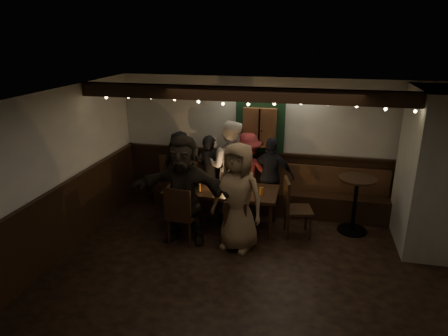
% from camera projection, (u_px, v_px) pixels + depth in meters
% --- Properties ---
extents(room, '(6.02, 5.01, 2.62)m').
position_uv_depth(room, '(325.00, 178.00, 6.71)').
color(room, black).
rests_on(room, ground).
extents(dining_table, '(2.02, 0.86, 0.87)m').
position_uv_depth(dining_table, '(221.00, 192.00, 7.20)').
color(dining_table, black).
rests_on(dining_table, ground).
extents(chair_near_left, '(0.50, 0.50, 1.02)m').
position_uv_depth(chair_near_left, '(180.00, 212.00, 6.59)').
color(chair_near_left, black).
rests_on(chair_near_left, ground).
extents(chair_near_right, '(0.38, 0.38, 0.83)m').
position_uv_depth(chair_near_right, '(236.00, 221.00, 6.51)').
color(chair_near_right, black).
rests_on(chair_near_right, ground).
extents(chair_end, '(0.56, 0.56, 1.03)m').
position_uv_depth(chair_end, '(293.00, 204.00, 6.87)').
color(chair_end, black).
rests_on(chair_end, ground).
extents(high_top, '(0.64, 0.64, 1.02)m').
position_uv_depth(high_top, '(356.00, 198.00, 6.98)').
color(high_top, black).
rests_on(high_top, ground).
extents(person_a, '(0.84, 0.64, 1.55)m').
position_uv_depth(person_a, '(180.00, 169.00, 8.02)').
color(person_a, black).
rests_on(person_a, ground).
extents(person_b, '(0.60, 0.45, 1.50)m').
position_uv_depth(person_b, '(209.00, 172.00, 7.97)').
color(person_b, black).
rests_on(person_b, ground).
extents(person_c, '(0.96, 0.78, 1.83)m').
position_uv_depth(person_c, '(230.00, 167.00, 7.71)').
color(person_c, silver).
rests_on(person_c, ground).
extents(person_d, '(1.15, 0.87, 1.59)m').
position_uv_depth(person_d, '(247.00, 173.00, 7.78)').
color(person_d, maroon).
rests_on(person_d, ground).
extents(person_e, '(0.91, 0.43, 1.52)m').
position_uv_depth(person_e, '(271.00, 176.00, 7.69)').
color(person_e, black).
rests_on(person_e, ground).
extents(person_f, '(1.73, 0.56, 1.86)m').
position_uv_depth(person_f, '(184.00, 190.00, 6.57)').
color(person_f, black).
rests_on(person_f, ground).
extents(person_g, '(1.00, 0.80, 1.80)m').
position_uv_depth(person_g, '(238.00, 197.00, 6.36)').
color(person_g, '#806648').
rests_on(person_g, ground).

